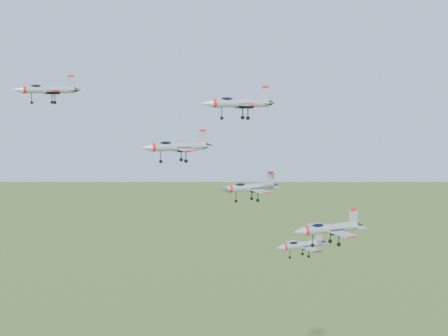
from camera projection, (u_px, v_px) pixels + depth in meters
name	position (u px, v px, depth m)	size (l,w,h in m)	color
jet_lead	(47.00, 90.00, 112.10)	(12.40, 10.30, 3.31)	#989BA4
jet_left_high	(177.00, 146.00, 108.45)	(13.49, 11.11, 3.61)	#989BA4
jet_right_high	(238.00, 103.00, 95.05)	(12.31, 10.15, 3.29)	#989BA4
jet_left_low	(249.00, 187.00, 124.02)	(13.71, 11.38, 3.66)	#989BA4
jet_right_low	(328.00, 228.00, 101.22)	(13.61, 11.23, 3.64)	#989BA4
jet_trail	(301.00, 245.00, 114.06)	(11.16, 9.26, 2.98)	#989BA4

